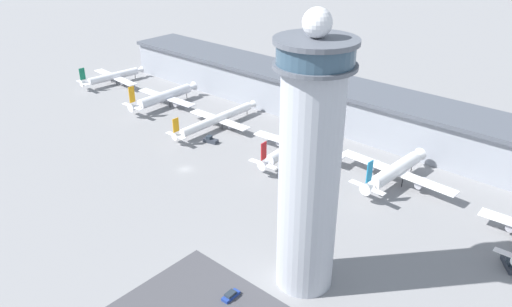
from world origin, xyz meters
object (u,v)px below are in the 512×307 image
Objects in this scene: airplane_gate_charlie at (217,119)px; airplane_gate_delta at (296,144)px; service_truck_catering at (308,168)px; airplane_gate_alpha at (113,76)px; control_tower at (309,167)px; car_blue_compact at (231,296)px; airplane_gate_bravo at (165,97)px; airplane_gate_echo at (395,171)px; service_truck_baggage at (510,264)px; service_truck_fuel at (210,140)px.

airplane_gate_charlie is 1.09× the size of airplane_gate_delta.
airplane_gate_alpha is at bearing 175.62° from service_truck_catering.
car_blue_compact is at bearing -119.14° from control_tower.
airplane_gate_bravo is 0.91× the size of airplane_gate_echo.
service_truck_baggage is at bearing -6.38° from airplane_gate_charlie.
airplane_gate_delta is at bearing -1.65° from airplane_gate_alpha.
control_tower is at bearing -50.90° from airplane_gate_delta.
service_truck_baggage is 70.99m from car_blue_compact.
airplane_gate_alpha is 80.08m from airplane_gate_charlie.
airplane_gate_charlie is (35.49, -1.59, -0.84)m from airplane_gate_bravo.
airplane_gate_alpha is at bearing 174.93° from service_truck_baggage.
service_truck_catering reaches higher than service_truck_baggage.
service_truck_baggage is (68.57, -7.68, -0.04)m from service_truck_catering.
airplane_gate_bravo is 155.06m from service_truck_baggage.
airplane_gate_echo is 6.04× the size of service_truck_catering.
control_tower is 101.22m from airplane_gate_charlie.
airplane_gate_echo is at bearing 4.41° from airplane_gate_charlie.
control_tower reaches higher than car_blue_compact.
airplane_gate_echo is at bearing 23.65° from service_truck_catering.
airplane_gate_bravo is at bearing 162.83° from service_truck_fuel.
airplane_gate_alpha is at bearing 160.97° from control_tower.
airplane_gate_delta is 8.89× the size of car_blue_compact.
control_tower is at bearing -54.97° from service_truck_catering.
control_tower is 35.94m from car_blue_compact.
car_blue_compact is (33.69, -68.83, -3.91)m from airplane_gate_delta.
control_tower is 60.94m from service_truck_baggage.
airplane_gate_echo is at bearing 14.62° from service_truck_fuel.
airplane_gate_alpha is 89.71m from service_truck_fuel.
service_truck_fuel is at bearing -157.89° from airplane_gate_delta.
service_truck_catering is 1.09× the size of service_truck_fuel.
car_blue_compact is (73.48, -67.91, -3.13)m from airplane_gate_charlie.
airplane_gate_bravo reaches higher than airplane_gate_charlie.
airplane_gate_bravo is 129.31m from car_blue_compact.
airplane_gate_delta is (75.29, -0.67, -0.05)m from airplane_gate_bravo.
service_truck_baggage is (118.81, -13.28, -2.76)m from airplane_gate_charlie.
airplane_gate_echo reaches higher than airplane_gate_charlie.
airplane_gate_charlie is 6.72× the size of service_truck_catering.
airplane_gate_charlie is at bearing -3.13° from airplane_gate_alpha.
airplane_gate_charlie is at bearing -175.59° from airplane_gate_echo.
service_truck_fuel is at bearing 179.29° from service_truck_baggage.
service_truck_fuel is (88.17, -16.29, -2.95)m from airplane_gate_alpha.
airplane_gate_charlie is at bearing 147.95° from control_tower.
service_truck_catering is at bearing 173.61° from service_truck_baggage.
control_tower is 132.23m from airplane_gate_bravo.
airplane_gate_bravo is 86.11m from service_truck_catering.
airplane_gate_charlie is 1.11× the size of airplane_gate_echo.
airplane_gate_echo is (76.51, 5.90, 1.11)m from airplane_gate_charlie.
airplane_gate_charlie is 50.63m from service_truck_catering.
car_blue_compact is (23.24, -62.31, -0.41)m from service_truck_catering.
service_truck_fuel is (-68.30, -17.82, -3.87)m from airplane_gate_echo.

